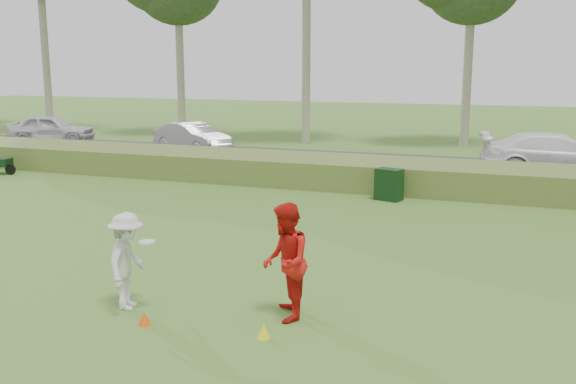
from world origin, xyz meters
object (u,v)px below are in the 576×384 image
at_px(player_red, 286,262).
at_px(cone_orange, 144,318).
at_px(cone_yellow, 264,331).
at_px(car_right, 557,155).
at_px(player_white, 127,261).
at_px(car_left, 52,129).
at_px(car_mid, 192,137).
at_px(utility_cabinet, 389,185).

xyz_separation_m(player_red, cone_orange, (-2.02, -1.04, -0.85)).
xyz_separation_m(cone_yellow, car_right, (4.70, 16.69, 0.73)).
relative_size(player_white, car_right, 0.31).
relative_size(car_left, car_mid, 1.02).
bearing_deg(cone_orange, utility_cabinet, 81.00).
bearing_deg(player_red, car_right, 141.20).
distance_m(cone_yellow, utility_cabinet, 10.70).
bearing_deg(car_mid, car_right, -71.39).
relative_size(utility_cabinet, car_mid, 0.23).
height_order(player_red, car_mid, player_red).
height_order(player_white, car_left, player_white).
xyz_separation_m(utility_cabinet, car_left, (-19.42, 7.98, 0.31)).
height_order(cone_orange, car_left, car_left).
bearing_deg(car_mid, cone_yellow, -125.47).
bearing_deg(utility_cabinet, cone_orange, -84.04).
xyz_separation_m(cone_orange, car_right, (6.68, 16.89, 0.74)).
relative_size(cone_yellow, car_mid, 0.05).
distance_m(player_red, cone_yellow, 1.20).
relative_size(player_red, cone_yellow, 8.30).
bearing_deg(car_right, car_left, 77.51).
distance_m(cone_yellow, car_right, 17.36).
bearing_deg(cone_yellow, player_red, 87.35).
distance_m(player_white, player_red, 2.72).
relative_size(cone_yellow, car_right, 0.04).
xyz_separation_m(cone_orange, car_mid, (-8.98, 18.11, 0.65)).
relative_size(car_mid, car_right, 0.78).
bearing_deg(car_right, player_red, 155.77).
height_order(player_red, car_right, player_red).
relative_size(cone_orange, utility_cabinet, 0.23).
distance_m(cone_orange, car_right, 18.18).
bearing_deg(player_red, car_mid, -169.62).
bearing_deg(car_right, utility_cabinet, 132.62).
bearing_deg(player_white, utility_cabinet, -25.89).
height_order(car_left, car_right, car_right).
relative_size(utility_cabinet, car_right, 0.18).
height_order(cone_yellow, car_left, car_left).
height_order(player_red, cone_orange, player_red).
distance_m(player_red, cone_orange, 2.43).
bearing_deg(cone_yellow, cone_orange, -174.27).
bearing_deg(car_right, cone_yellow, 156.43).
bearing_deg(cone_yellow, car_right, 74.28).
height_order(car_mid, car_right, car_right).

